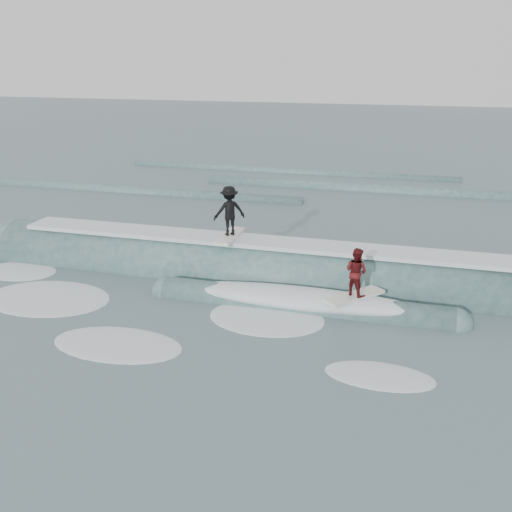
# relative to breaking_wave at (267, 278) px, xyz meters

# --- Properties ---
(ground) EXTENTS (160.00, 160.00, 0.00)m
(ground) POSITION_rel_breaking_wave_xyz_m (-0.19, -3.15, -0.04)
(ground) COLOR #3E525B
(ground) RESTS_ON ground
(breaking_wave) EXTENTS (22.40, 4.05, 2.54)m
(breaking_wave) POSITION_rel_breaking_wave_xyz_m (0.00, 0.00, 0.00)
(breaking_wave) COLOR #345658
(breaking_wave) RESTS_ON ground
(surfer_black) EXTENTS (1.27, 2.00, 1.82)m
(surfer_black) POSITION_rel_breaking_wave_xyz_m (-1.42, 0.24, 2.18)
(surfer_black) COLOR white
(surfer_black) RESTS_ON ground
(surfer_red) EXTENTS (1.71, 1.89, 1.56)m
(surfer_red) POSITION_rel_breaking_wave_xyz_m (3.20, -1.96, 1.18)
(surfer_red) COLOR silver
(surfer_red) RESTS_ON ground
(whitewater) EXTENTS (15.35, 5.88, 0.10)m
(whitewater) POSITION_rel_breaking_wave_xyz_m (-2.68, -3.72, -0.04)
(whitewater) COLOR silver
(whitewater) RESTS_ON ground
(far_swells) EXTENTS (37.42, 8.65, 0.80)m
(far_swells) POSITION_rel_breaking_wave_xyz_m (-3.27, 14.50, -0.04)
(far_swells) COLOR #345658
(far_swells) RESTS_ON ground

